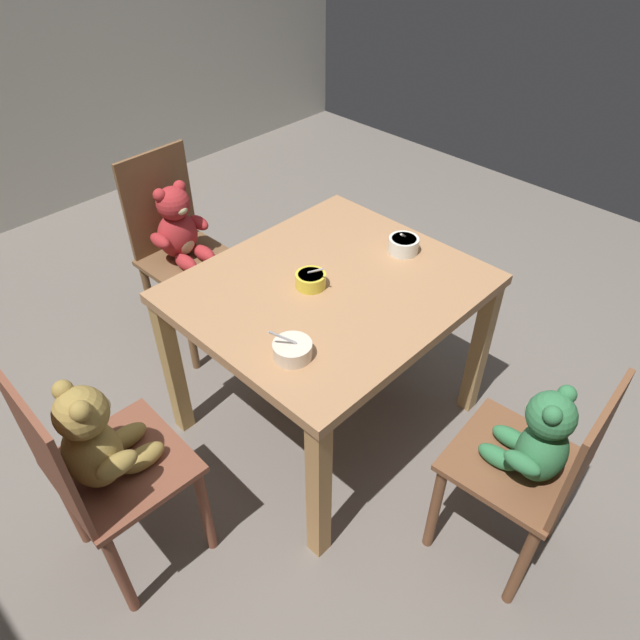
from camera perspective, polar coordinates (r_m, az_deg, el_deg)
ground_plane at (r=2.59m, az=0.80°, el=-9.50°), size 5.20×5.20×0.04m
dining_table at (r=2.15m, az=0.96°, el=1.54°), size 1.02×0.88×0.71m
teddy_chair_near_front at (r=1.88m, az=20.31°, el=-12.19°), size 0.39×0.39×0.84m
teddy_chair_near_left at (r=1.86m, az=-20.88°, el=-12.10°), size 0.39×0.40×0.89m
teddy_chair_far_center at (r=2.71m, az=-13.59°, el=7.82°), size 0.38×0.37×0.92m
porridge_bowl_yellow_center at (r=2.07m, az=-0.91°, el=3.97°), size 0.11×0.12×0.11m
porridge_bowl_white_near_right at (r=2.27m, az=8.18°, el=7.33°), size 0.12×0.12×0.12m
porridge_bowl_cream_near_left at (r=1.79m, az=-2.72°, el=-2.91°), size 0.12×0.12×0.11m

